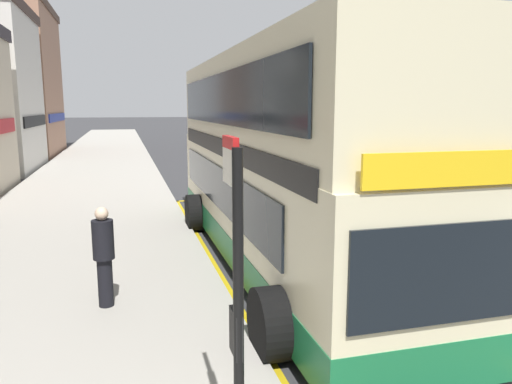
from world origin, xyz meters
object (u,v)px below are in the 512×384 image
parked_car_grey_ahead (273,141)px  parked_car_white_distant (245,136)px  double_decker_bus (280,167)px  pedestrian_waiting_near_sign (104,253)px  parked_car_teal_across (216,129)px  bus_stop_sign (236,288)px

parked_car_grey_ahead → parked_car_white_distant: bearing=-88.3°
double_decker_bus → parked_car_grey_ahead: (7.55, 24.79, -1.27)m
parked_car_grey_ahead → double_decker_bus: bearing=73.1°
pedestrian_waiting_near_sign → parked_car_teal_across: bearing=77.3°
parked_car_white_distant → bus_stop_sign: bearing=-102.4°
bus_stop_sign → parked_car_white_distant: bus_stop_sign is taller
bus_stop_sign → parked_car_teal_across: (9.81, 53.25, -1.05)m
bus_stop_sign → parked_car_teal_across: bearing=79.6°
bus_stop_sign → parked_car_grey_ahead: bus_stop_sign is taller
pedestrian_waiting_near_sign → bus_stop_sign: bearing=-73.2°
bus_stop_sign → pedestrian_waiting_near_sign: size_ratio=1.80×
parked_car_grey_ahead → pedestrian_waiting_near_sign: pedestrian_waiting_near_sign is taller
double_decker_bus → pedestrian_waiting_near_sign: size_ratio=6.85×
parked_car_teal_across → pedestrian_waiting_near_sign: 50.37m
bus_stop_sign → pedestrian_waiting_near_sign: bearing=106.8°
double_decker_bus → parked_car_white_distant: double_decker_bus is taller
bus_stop_sign → parked_car_teal_across: 54.16m
double_decker_bus → parked_car_teal_across: bearing=81.0°
parked_car_white_distant → pedestrian_waiting_near_sign: bearing=-105.9°
double_decker_bus → parked_car_teal_across: size_ratio=2.68×
bus_stop_sign → parked_car_white_distant: (9.67, 38.51, -1.05)m
double_decker_bus → parked_car_white_distant: size_ratio=2.68×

